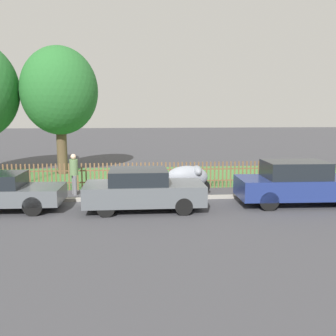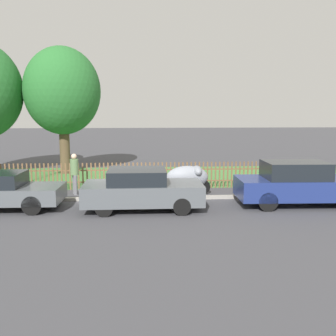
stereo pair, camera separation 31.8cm
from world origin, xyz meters
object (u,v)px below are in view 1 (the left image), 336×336
at_px(parked_car_navy_estate, 143,189).
at_px(tree_behind_motorcycle, 59,91).
at_px(pedestrian_by_lamp, 74,172).
at_px(parked_car_red_compact, 299,183).
at_px(covered_motorcycle, 188,177).

xyz_separation_m(parked_car_navy_estate, tree_behind_motorcycle, (-4.10, 7.70, 3.59)).
distance_m(tree_behind_motorcycle, pedestrian_by_lamp, 6.34).
xyz_separation_m(parked_car_red_compact, tree_behind_motorcycle, (-9.61, 7.47, 3.51)).
bearing_deg(pedestrian_by_lamp, parked_car_navy_estate, 25.97).
height_order(covered_motorcycle, tree_behind_motorcycle, tree_behind_motorcycle).
relative_size(parked_car_navy_estate, parked_car_red_compact, 0.89).
bearing_deg(parked_car_navy_estate, pedestrian_by_lamp, 136.76).
bearing_deg(covered_motorcycle, tree_behind_motorcycle, 134.82).
bearing_deg(covered_motorcycle, pedestrian_by_lamp, 173.36).
distance_m(parked_car_red_compact, tree_behind_motorcycle, 12.67).
xyz_separation_m(parked_car_navy_estate, covered_motorcycle, (1.83, 2.18, 0.00)).
bearing_deg(covered_motorcycle, parked_car_red_compact, -30.13).
xyz_separation_m(parked_car_navy_estate, pedestrian_by_lamp, (-2.68, 2.52, 0.23)).
distance_m(covered_motorcycle, pedestrian_by_lamp, 4.52).
bearing_deg(pedestrian_by_lamp, parked_car_red_compact, 53.62).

